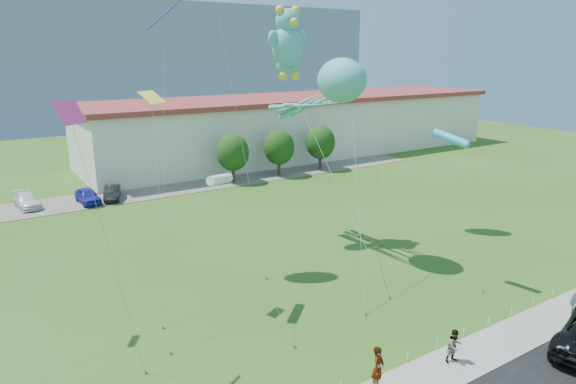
{
  "coord_description": "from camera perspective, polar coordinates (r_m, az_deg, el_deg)",
  "views": [
    {
      "loc": [
        -15.2,
        -15.96,
        13.96
      ],
      "look_at": [
        0.37,
        8.0,
        6.21
      ],
      "focal_mm": 32.0,
      "sensor_mm": 36.0,
      "label": 1
    }
  ],
  "objects": [
    {
      "name": "pedestrian_right",
      "position": [
        25.87,
        18.03,
        -15.95
      ],
      "size": [
        0.86,
        0.71,
        1.62
      ],
      "primitive_type": "imported",
      "rotation": [
        0.0,
        0.0,
        -0.14
      ],
      "color": "gray",
      "rests_on": "sidewalk"
    },
    {
      "name": "teddy_bear_kite",
      "position": [
        37.77,
        -0.03,
        16.41
      ],
      "size": [
        3.19,
        12.99,
        17.17
      ],
      "color": "teal",
      "rests_on": "ground"
    },
    {
      "name": "parking_strip",
      "position": [
        54.97,
        -15.85,
        -0.09
      ],
      "size": [
        70.0,
        6.0,
        0.06
      ],
      "primitive_type": "cube",
      "color": "#59544C",
      "rests_on": "ground"
    },
    {
      "name": "stop_sign",
      "position": [
        29.91,
        29.14,
        -10.73
      ],
      "size": [
        0.8,
        0.07,
        2.5
      ],
      "color": "slate",
      "rests_on": "ground"
    },
    {
      "name": "octopus_kite",
      "position": [
        34.89,
        4.67,
        11.16
      ],
      "size": [
        5.24,
        14.09,
        13.7
      ],
      "color": "teal",
      "rests_on": "ground"
    },
    {
      "name": "small_kite_blue",
      "position": [
        32.58,
        -13.57,
        18.04
      ],
      "size": [
        4.6,
        7.7,
        16.88
      ],
      "color": "#2421C0",
      "rests_on": "ground"
    },
    {
      "name": "small_kite_cyan",
      "position": [
        31.76,
        17.68,
        5.55
      ],
      "size": [
        1.21,
        3.77,
        9.55
      ],
      "color": "#2DAACB",
      "rests_on": "ground"
    },
    {
      "name": "tree_near",
      "position": [
        56.95,
        -6.15,
        4.39
      ],
      "size": [
        3.6,
        3.6,
        5.47
      ],
      "color": "#3F2B19",
      "rests_on": "ground"
    },
    {
      "name": "parked_car_blue",
      "position": [
        52.67,
        -21.36,
        -0.39
      ],
      "size": [
        1.93,
        4.28,
        1.43
      ],
      "primitive_type": "imported",
      "rotation": [
        0.0,
        0.0,
        0.06
      ],
      "color": "#1C1F9B",
      "rests_on": "parking_strip"
    },
    {
      "name": "small_kite_yellow",
      "position": [
        27.4,
        -14.68,
        7.2
      ],
      "size": [
        2.34,
        5.84,
        12.19
      ],
      "color": "#DCF239",
      "rests_on": "ground"
    },
    {
      "name": "small_kite_pink",
      "position": [
        22.5,
        -22.2,
        4.91
      ],
      "size": [
        2.4,
        2.32,
        12.11
      ],
      "color": "#D72F82",
      "rests_on": "ground"
    },
    {
      "name": "rope_fence",
      "position": [
        25.18,
        11.47,
        -18.16
      ],
      "size": [
        26.05,
        0.05,
        0.5
      ],
      "color": "white",
      "rests_on": "ground"
    },
    {
      "name": "tree_mid",
      "position": [
        59.84,
        -1.02,
        5.0
      ],
      "size": [
        3.6,
        3.6,
        5.47
      ],
      "color": "#3F2B19",
      "rests_on": "ground"
    },
    {
      "name": "sidewalk",
      "position": [
        24.48,
        13.96,
        -19.97
      ],
      "size": [
        80.0,
        2.5,
        0.1
      ],
      "primitive_type": "cube",
      "color": "gray",
      "rests_on": "ground"
    },
    {
      "name": "pedestrian_left",
      "position": [
        23.26,
        9.97,
        -18.71
      ],
      "size": [
        0.85,
        0.74,
        1.97
      ],
      "primitive_type": "imported",
      "rotation": [
        0.0,
        0.0,
        0.47
      ],
      "color": "gray",
      "rests_on": "sidewalk"
    },
    {
      "name": "parked_car_black",
      "position": [
        53.19,
        -18.95,
        -0.06
      ],
      "size": [
        2.6,
        4.32,
        1.34
      ],
      "primitive_type": "imported",
      "rotation": [
        0.0,
        0.0,
        -0.31
      ],
      "color": "black",
      "rests_on": "parking_strip"
    },
    {
      "name": "small_kite_white",
      "position": [
        27.38,
        -7.53,
        1.28
      ],
      "size": [
        1.34,
        6.81,
        7.94
      ],
      "color": "white",
      "rests_on": "ground"
    },
    {
      "name": "ground",
      "position": [
        26.09,
        9.36,
        -17.4
      ],
      "size": [
        160.0,
        160.0,
        0.0
      ],
      "primitive_type": "plane",
      "color": "#2C4C15",
      "rests_on": "ground"
    },
    {
      "name": "hill_ridge",
      "position": [
        136.81,
        -27.38,
        12.93
      ],
      "size": [
        160.0,
        50.0,
        25.0
      ],
      "primitive_type": "cube",
      "color": "slate",
      "rests_on": "ground"
    },
    {
      "name": "warehouse",
      "position": [
        73.41,
        1.48,
        7.47
      ],
      "size": [
        61.0,
        15.0,
        8.2
      ],
      "color": "beige",
      "rests_on": "ground"
    },
    {
      "name": "parked_car_white",
      "position": [
        53.57,
        -27.03,
        -0.84
      ],
      "size": [
        2.27,
        4.61,
        1.29
      ],
      "primitive_type": "imported",
      "rotation": [
        0.0,
        0.0,
        0.11
      ],
      "color": "silver",
      "rests_on": "parking_strip"
    },
    {
      "name": "tree_far",
      "position": [
        63.18,
        3.62,
        5.51
      ],
      "size": [
        3.6,
        3.6,
        5.47
      ],
      "color": "#3F2B19",
      "rests_on": "ground"
    }
  ]
}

